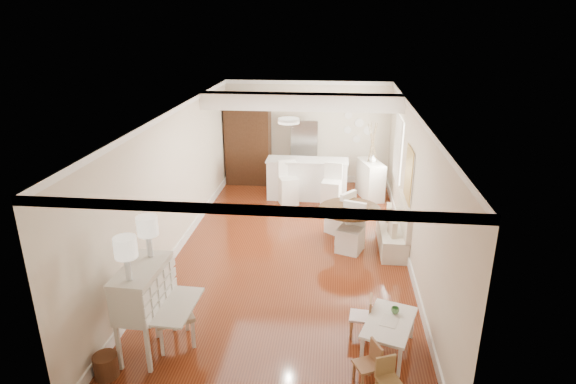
% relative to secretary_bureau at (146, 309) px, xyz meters
% --- Properties ---
extents(room, '(9.00, 9.04, 2.82)m').
position_rel_secretary_bureau_xyz_m(room, '(1.74, 3.42, 1.33)').
color(room, maroon).
rests_on(room, ground).
extents(secretary_bureau, '(1.05, 1.07, 1.29)m').
position_rel_secretary_bureau_xyz_m(secretary_bureau, '(0.00, 0.00, 0.00)').
color(secretary_bureau, silver).
rests_on(secretary_bureau, ground).
extents(gustavian_armchair, '(0.76, 0.76, 0.97)m').
position_rel_secretary_bureau_xyz_m(gustavian_armchair, '(0.32, 0.17, -0.16)').
color(gustavian_armchair, silver).
rests_on(gustavian_armchair, ground).
extents(wicker_basket, '(0.41, 0.41, 0.31)m').
position_rel_secretary_bureau_xyz_m(wicker_basket, '(-0.35, -0.59, -0.49)').
color(wicker_basket, '#56301A').
rests_on(wicker_basket, ground).
extents(kids_table, '(0.87, 1.12, 0.49)m').
position_rel_secretary_bureau_xyz_m(kids_table, '(3.33, 0.28, -0.40)').
color(kids_table, silver).
rests_on(kids_table, ground).
extents(kids_chair_a, '(0.38, 0.38, 0.60)m').
position_rel_secretary_bureau_xyz_m(kids_chair_a, '(3.00, -0.38, -0.35)').
color(kids_chair_a, '#966844').
rests_on(kids_chair_a, ground).
extents(kids_chair_b, '(0.34, 0.34, 0.64)m').
position_rel_secretary_bureau_xyz_m(kids_chair_b, '(2.95, 0.63, -0.32)').
color(kids_chair_b, '#A8764C').
rests_on(kids_chair_b, ground).
extents(kids_chair_c, '(0.35, 0.35, 0.55)m').
position_rel_secretary_bureau_xyz_m(kids_chair_c, '(3.25, -0.62, -0.37)').
color(kids_chair_c, '#997745').
rests_on(kids_chair_c, ground).
extents(banquette, '(0.52, 1.60, 0.98)m').
position_rel_secretary_bureau_xyz_m(banquette, '(3.69, 3.60, -0.16)').
color(banquette, silver).
rests_on(banquette, ground).
extents(dining_table, '(1.38, 1.38, 0.83)m').
position_rel_secretary_bureau_xyz_m(dining_table, '(2.82, 3.54, -0.23)').
color(dining_table, '#402914').
rests_on(dining_table, ground).
extents(slip_chair_near, '(0.60, 0.61, 0.98)m').
position_rel_secretary_bureau_xyz_m(slip_chair_near, '(2.85, 3.32, -0.16)').
color(slip_chair_near, white).
rests_on(slip_chair_near, ground).
extents(slip_chair_far, '(0.66, 0.66, 0.97)m').
position_rel_secretary_bureau_xyz_m(slip_chair_far, '(2.64, 4.18, -0.16)').
color(slip_chair_far, white).
rests_on(slip_chair_far, ground).
extents(breakfast_counter, '(2.05, 0.65, 1.03)m').
position_rel_secretary_bureau_xyz_m(breakfast_counter, '(1.80, 6.20, -0.13)').
color(breakfast_counter, white).
rests_on(breakfast_counter, ground).
extents(bar_stool_left, '(0.55, 0.55, 1.08)m').
position_rel_secretary_bureau_xyz_m(bar_stool_left, '(1.37, 5.75, -0.11)').
color(bar_stool_left, white).
rests_on(bar_stool_left, ground).
extents(bar_stool_right, '(0.51, 0.51, 1.10)m').
position_rel_secretary_bureau_xyz_m(bar_stool_right, '(2.43, 5.57, -0.10)').
color(bar_stool_right, white).
rests_on(bar_stool_right, ground).
extents(pantry_cabinet, '(1.20, 0.60, 2.30)m').
position_rel_secretary_bureau_xyz_m(pantry_cabinet, '(0.10, 7.28, 0.50)').
color(pantry_cabinet, '#381E11').
rests_on(pantry_cabinet, ground).
extents(fridge, '(0.75, 0.65, 1.80)m').
position_rel_secretary_bureau_xyz_m(fridge, '(2.00, 7.25, 0.25)').
color(fridge, silver).
rests_on(fridge, ground).
extents(sideboard, '(0.72, 1.08, 0.95)m').
position_rel_secretary_bureau_xyz_m(sideboard, '(3.41, 6.43, -0.17)').
color(sideboard, silver).
rests_on(sideboard, ground).
extents(pencil_cup, '(0.15, 0.15, 0.09)m').
position_rel_secretary_bureau_xyz_m(pencil_cup, '(3.42, 0.49, -0.11)').
color(pencil_cup, '#5F9E5C').
rests_on(pencil_cup, kids_table).
extents(branch_vase, '(0.23, 0.23, 0.18)m').
position_rel_secretary_bureau_xyz_m(branch_vase, '(3.44, 6.41, 0.40)').
color(branch_vase, white).
rests_on(branch_vase, sideboard).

